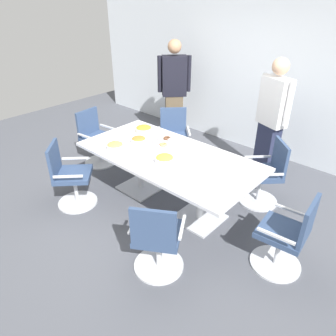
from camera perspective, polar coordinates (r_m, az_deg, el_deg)
name	(u,v)px	position (r m, az deg, el deg)	size (l,w,h in m)	color
ground_plane	(168,202)	(4.46, 0.00, -6.21)	(10.00, 10.00, 0.01)	#4C4F56
back_wall	(263,72)	(5.75, 16.96, 16.35)	(8.00, 0.10, 2.80)	silver
conference_table	(168,163)	(4.12, 0.00, 0.91)	(2.40, 1.20, 0.75)	silver
office_chair_0	(174,139)	(5.32, 1.05, 5.25)	(0.76, 0.76, 0.91)	silver
office_chair_1	(96,140)	(5.42, -12.98, 4.92)	(0.60, 0.60, 0.91)	silver
office_chair_2	(70,178)	(4.41, -17.48, -1.80)	(0.76, 0.76, 0.91)	silver
office_chair_3	(157,241)	(3.24, -2.00, -13.16)	(0.74, 0.74, 0.91)	silver
office_chair_4	(287,238)	(3.49, 20.81, -11.85)	(0.59, 0.59, 0.91)	silver
office_chair_5	(265,176)	(4.45, 17.30, -1.45)	(0.76, 0.76, 0.91)	silver
person_standing_0	(174,90)	(5.97, 1.13, 14.00)	(0.48, 0.50, 1.88)	brown
person_standing_1	(272,119)	(4.90, 18.38, 8.52)	(0.60, 0.36, 1.83)	#232842
snack_bowl_chips_yellow	(165,159)	(3.84, -0.63, 1.64)	(0.24, 0.24, 0.11)	white
snack_bowl_cookies	(115,146)	(4.24, -9.62, 3.99)	(0.24, 0.24, 0.10)	white
snack_bowl_pretzels	(139,140)	(4.41, -5.37, 5.18)	(0.22, 0.22, 0.08)	white
snack_bowl_chips_orange	(144,129)	(4.73, -4.44, 7.12)	(0.25, 0.25, 0.10)	beige
donut_platter	(163,142)	(4.37, -0.85, 4.85)	(0.32, 0.32, 0.04)	white
plate_stack	(212,170)	(3.72, 7.98, -0.33)	(0.23, 0.23, 0.03)	white
napkin_pile	(116,136)	(4.57, -9.54, 5.82)	(0.18, 0.18, 0.08)	white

